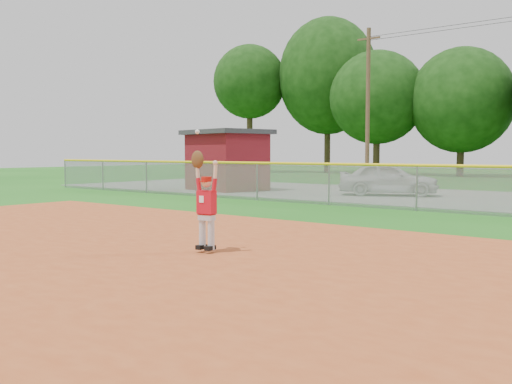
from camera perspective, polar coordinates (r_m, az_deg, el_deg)
ground at (r=11.00m, az=-4.83°, el=-6.11°), size 120.00×120.00×0.00m
clay_infield at (r=9.08m, az=-18.03°, el=-8.32°), size 24.00×16.00×0.04m
parking_strip at (r=25.09m, az=21.01°, el=-0.64°), size 44.00×10.00×0.03m
car_white_a at (r=25.71m, az=13.10°, el=1.29°), size 4.60×3.27×1.45m
utility_shed at (r=28.69m, az=-2.94°, el=3.24°), size 4.65×3.98×3.04m
outfield_fence at (r=19.40m, az=15.79°, el=0.76°), size 40.06×0.10×1.55m
ballplayer at (r=10.75m, az=-5.11°, el=-0.86°), size 0.62×0.28×2.26m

